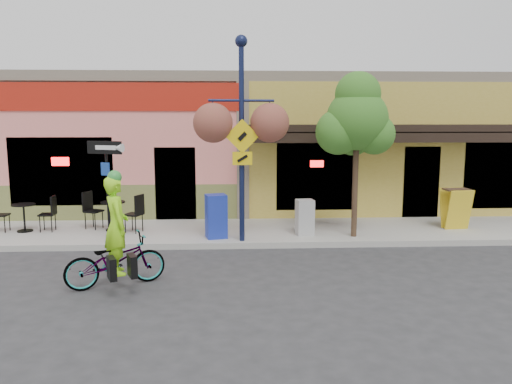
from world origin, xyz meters
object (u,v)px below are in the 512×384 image
one_way_sign (108,192)px  street_tree (356,155)px  building (267,142)px  lamp_post (242,140)px  newspaper_box_blue (216,216)px  bicycle (115,261)px  newspaper_box_grey (305,217)px  cyclist_rider (117,238)px

one_way_sign → street_tree: bearing=23.4°
building → lamp_post: (-1.09, -6.77, 0.37)m
building → one_way_sign: (-4.33, -6.72, -0.87)m
one_way_sign → newspaper_box_blue: (2.60, 0.29, -0.68)m
bicycle → lamp_post: size_ratio=0.38×
building → newspaper_box_grey: bearing=-84.9°
one_way_sign → cyclist_rider: bearing=-52.7°
building → newspaper_box_grey: size_ratio=19.81×
cyclist_rider → bicycle: bearing=66.9°
lamp_post → newspaper_box_blue: 2.05m
lamp_post → one_way_sign: (-3.24, 0.05, -1.24)m
building → street_tree: 6.69m
newspaper_box_grey → cyclist_rider: bearing=-147.9°
bicycle → one_way_sign: bearing=-7.6°
cyclist_rider → lamp_post: (2.40, 2.79, 1.69)m
building → street_tree: building is taller
cyclist_rider → newspaper_box_grey: cyclist_rider is taller
bicycle → cyclist_rider: cyclist_rider is taller
building → street_tree: size_ratio=4.34×
one_way_sign → lamp_post: bearing=19.9°
bicycle → lamp_post: lamp_post is taller
newspaper_box_blue → newspaper_box_grey: newspaper_box_blue is taller
newspaper_box_blue → street_tree: (3.52, -0.01, 1.55)m
building → newspaper_box_grey: 6.45m
one_way_sign → newspaper_box_grey: (4.88, 0.50, -0.77)m
newspaper_box_blue → cyclist_rider: bearing=-133.1°
lamp_post → newspaper_box_grey: size_ratio=5.38×
street_tree → bicycle: bearing=-149.7°
building → lamp_post: lamp_post is taller
cyclist_rider → street_tree: bearing=-82.6°
cyclist_rider → one_way_sign: (-0.84, 2.84, 0.46)m
building → bicycle: size_ratio=9.69×
lamp_post → street_tree: bearing=0.9°
newspaper_box_grey → street_tree: bearing=-18.1°
cyclist_rider → newspaper_box_grey: (4.04, 3.35, -0.32)m
street_tree → one_way_sign: bearing=-177.5°
cyclist_rider → one_way_sign: 3.00m
newspaper_box_blue → street_tree: street_tree is taller
building → newspaper_box_blue: size_ratio=16.47×
bicycle → street_tree: bearing=-82.8°
bicycle → lamp_post: (2.45, 2.79, 2.13)m
lamp_post → bicycle: bearing=-136.9°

